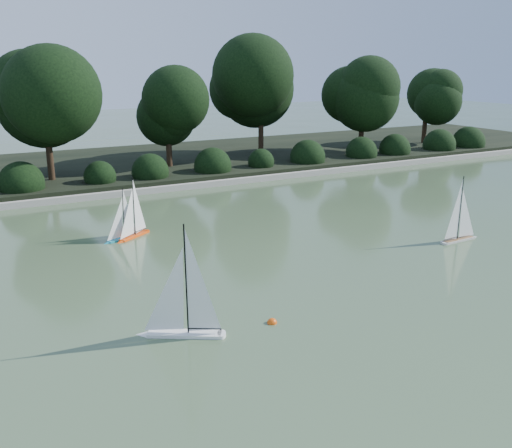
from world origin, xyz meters
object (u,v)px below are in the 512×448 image
object	(u,v)px
sailboat_white_a	(177,317)
sailboat_white_b	(462,230)
sailboat_orange	(131,228)
sailboat_teal	(120,231)
race_buoy	(272,323)

from	to	relation	value
sailboat_white_a	sailboat_white_b	distance (m)	7.26
sailboat_orange	sailboat_teal	distance (m)	0.28
sailboat_white_b	sailboat_teal	world-z (taller)	sailboat_white_b
sailboat_orange	race_buoy	bearing A→B (deg)	-83.27
sailboat_orange	race_buoy	world-z (taller)	sailboat_orange
sailboat_white_b	sailboat_white_a	bearing A→B (deg)	-169.56
race_buoy	sailboat_orange	bearing A→B (deg)	96.73
sailboat_white_b	race_buoy	size ratio (longest dim) A/B	10.13
sailboat_white_b	sailboat_orange	world-z (taller)	sailboat_white_b
sailboat_white_a	sailboat_white_b	xyz separation A→B (m)	(7.14, 1.32, -0.04)
sailboat_white_a	sailboat_teal	xyz separation A→B (m)	(0.51, 4.91, -0.09)
sailboat_white_a	sailboat_orange	bearing A→B (deg)	81.02
sailboat_white_a	sailboat_white_b	world-z (taller)	sailboat_white_a
sailboat_orange	sailboat_white_a	bearing A→B (deg)	-98.98
sailboat_teal	race_buoy	distance (m)	5.28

